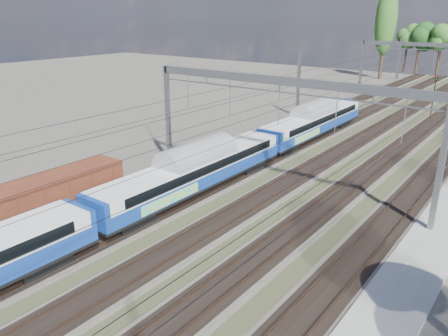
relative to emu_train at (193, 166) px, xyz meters
The scene contains 7 objects.
track_bed 20.33m from the emu_train, 77.13° to the left, with size 21.00×130.00×0.34m.
platform 17.49m from the emu_train, 17.86° to the right, with size 3.00×70.00×0.30m, color gray.
catenary 28.07m from the emu_train, 79.99° to the left, with size 25.65×130.00×9.00m.
poplar 73.97m from the emu_train, 97.84° to the left, with size 4.40×4.40×19.04m.
emu_train is the anchor object (origin of this frame).
freight_boxcar 11.08m from the emu_train, 114.00° to the right, with size 2.55×12.33×3.18m.
signal_near 41.37m from the emu_train, 79.22° to the left, with size 0.35×0.32×5.55m.
Camera 1 is at (16.06, 2.00, 13.33)m, focal length 35.00 mm.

